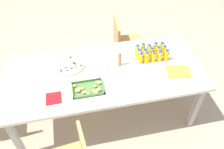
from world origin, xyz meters
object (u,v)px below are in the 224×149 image
object	(u,v)px
juice_bottle_0	(162,47)
juice_bottle_8	(145,54)
snack_tray	(88,89)
cardboard_tube	(120,59)
juice_bottle_2	(149,49)
juice_bottle_5	(164,51)
juice_bottle_1	(155,48)
juice_bottle_12	(153,57)
fruit_pizza	(70,65)
juice_bottle_10	(166,55)
juice_bottle_11	(160,56)
plate_stack	(101,66)
juice_bottle_9	(139,55)
juice_bottle_7	(151,53)
chair_near_left	(125,42)
juice_bottle_13	(146,58)
party_table	(104,76)
juice_bottle_4	(137,50)
juice_bottle_14	(141,58)
juice_bottle_6	(158,52)
napkin_stack	(54,98)
paper_folder	(178,72)

from	to	relation	value
juice_bottle_0	juice_bottle_8	distance (m)	0.24
snack_tray	cardboard_tube	bearing A→B (deg)	-143.90
juice_bottle_2	cardboard_tube	world-z (taller)	cardboard_tube
juice_bottle_5	juice_bottle_1	bearing A→B (deg)	-40.29
juice_bottle_12	cardboard_tube	world-z (taller)	cardboard_tube
juice_bottle_8	fruit_pizza	world-z (taller)	juice_bottle_8
juice_bottle_10	juice_bottle_11	size ratio (longest dim) A/B	1.06
juice_bottle_5	snack_tray	xyz separation A→B (m)	(0.93, 0.35, -0.05)
juice_bottle_11	plate_stack	distance (m)	0.67
juice_bottle_8	juice_bottle_9	bearing A→B (deg)	0.89
juice_bottle_1	juice_bottle_7	world-z (taller)	juice_bottle_1
chair_near_left	fruit_pizza	bearing A→B (deg)	-49.04
juice_bottle_9	juice_bottle_13	xyz separation A→B (m)	(-0.07, 0.07, 0.00)
party_table	juice_bottle_4	distance (m)	0.49
juice_bottle_9	cardboard_tube	bearing A→B (deg)	13.50
juice_bottle_10	juice_bottle_13	distance (m)	0.23
juice_bottle_14	chair_near_left	bearing A→B (deg)	-90.98
juice_bottle_6	fruit_pizza	xyz separation A→B (m)	(1.01, -0.04, -0.05)
fruit_pizza	snack_tray	distance (m)	0.42
juice_bottle_12	napkin_stack	xyz separation A→B (m)	(1.12, 0.31, -0.06)
juice_bottle_13	juice_bottle_14	world-z (taller)	juice_bottle_13
juice_bottle_9	juice_bottle_12	size ratio (longest dim) A/B	1.07
chair_near_left	juice_bottle_14	distance (m)	0.80
juice_bottle_11	juice_bottle_12	xyz separation A→B (m)	(0.07, 0.00, -0.00)
juice_bottle_0	juice_bottle_1	world-z (taller)	juice_bottle_1
party_table	juice_bottle_11	size ratio (longest dim) A/B	15.39
chair_near_left	juice_bottle_13	xyz separation A→B (m)	(-0.05, 0.73, 0.32)
snack_tray	juice_bottle_12	bearing A→B (deg)	-161.03
juice_bottle_11	paper_folder	world-z (taller)	juice_bottle_11
plate_stack	napkin_stack	distance (m)	0.63
juice_bottle_14	snack_tray	distance (m)	0.69
paper_folder	napkin_stack	bearing A→B (deg)	3.98
snack_tray	juice_bottle_8	bearing A→B (deg)	-153.77
fruit_pizza	napkin_stack	size ratio (longest dim) A/B	2.24
chair_near_left	fruit_pizza	size ratio (longest dim) A/B	2.47
juice_bottle_9	party_table	bearing A→B (deg)	16.36
chair_near_left	snack_tray	xyz separation A→B (m)	(0.64, 1.01, 0.27)
fruit_pizza	cardboard_tube	size ratio (longest dim) A/B	1.84
juice_bottle_0	paper_folder	distance (m)	0.38
chair_near_left	juice_bottle_0	bearing A→B (deg)	28.82
chair_near_left	juice_bottle_6	bearing A→B (deg)	21.10
juice_bottle_11	paper_folder	xyz separation A→B (m)	(-0.14, 0.22, -0.06)
juice_bottle_1	fruit_pizza	size ratio (longest dim) A/B	0.44
chair_near_left	napkin_stack	xyz separation A→B (m)	(0.99, 1.05, 0.26)
juice_bottle_6	cardboard_tube	size ratio (longest dim) A/B	0.77
juice_bottle_4	juice_bottle_11	distance (m)	0.26
juice_bottle_5	juice_bottle_12	bearing A→B (deg)	27.27
juice_bottle_7	fruit_pizza	distance (m)	0.93
juice_bottle_0	juice_bottle_5	size ratio (longest dim) A/B	0.96
chair_near_left	juice_bottle_13	world-z (taller)	juice_bottle_13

